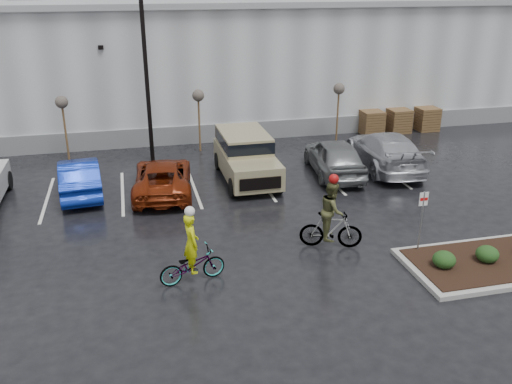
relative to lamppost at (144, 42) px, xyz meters
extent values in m
plane|color=black|center=(4.00, -12.00, -5.69)|extent=(120.00, 120.00, 0.00)
cube|color=#A7A9AC|center=(4.00, 10.00, -2.19)|extent=(60.00, 15.00, 7.00)
cube|color=slate|center=(4.00, 2.45, -5.19)|extent=(60.00, 0.12, 1.00)
cube|color=#999B9E|center=(4.00, 10.00, 1.36)|extent=(60.50, 15.50, 0.30)
cube|color=#1F3917|center=(4.00, 33.00, -2.69)|extent=(80.00, 25.00, 6.00)
cylinder|color=black|center=(0.00, 0.00, -1.19)|extent=(0.20, 0.20, 9.00)
cylinder|color=#503D20|center=(-4.00, 1.00, -4.29)|extent=(0.10, 0.10, 2.80)
sphere|color=#4C473D|center=(-4.00, 1.00, -2.79)|extent=(0.60, 0.60, 0.60)
cylinder|color=#503D20|center=(2.50, 1.00, -4.29)|extent=(0.10, 0.10, 2.80)
sphere|color=#4C473D|center=(2.50, 1.00, -2.79)|extent=(0.60, 0.60, 0.60)
cylinder|color=#503D20|center=(10.00, 1.00, -4.29)|extent=(0.10, 0.10, 2.80)
sphere|color=#4C473D|center=(10.00, 1.00, -2.79)|extent=(0.60, 0.60, 0.60)
cube|color=#503D20|center=(12.50, 2.00, -5.01)|extent=(1.20, 1.20, 1.35)
cube|color=#503D20|center=(14.20, 2.00, -5.01)|extent=(1.20, 1.20, 1.35)
cube|color=#503D20|center=(16.00, 2.00, -5.01)|extent=(1.20, 1.20, 1.35)
ellipsoid|color=#123515|center=(8.00, -13.00, -5.27)|extent=(0.70, 0.70, 0.52)
ellipsoid|color=#123515|center=(9.50, -13.00, -5.27)|extent=(0.70, 0.70, 0.52)
cylinder|color=gray|center=(7.80, -11.80, -4.59)|extent=(0.05, 0.05, 2.20)
cube|color=white|center=(7.80, -11.80, -3.74)|extent=(0.30, 0.02, 0.45)
cube|color=red|center=(7.80, -11.81, -3.74)|extent=(0.26, 0.02, 0.10)
imported|color=#0D2694|center=(-3.16, -3.70, -4.94)|extent=(1.99, 4.66, 1.49)
imported|color=maroon|center=(0.18, -4.43, -4.99)|extent=(2.80, 5.18, 1.38)
imported|color=slate|center=(7.94, -3.91, -4.85)|extent=(2.48, 5.10, 1.68)
imported|color=#B8B9C0|center=(10.59, -3.63, -4.83)|extent=(2.96, 6.09, 1.71)
imported|color=#3F3F44|center=(0.46, -11.75, -5.16)|extent=(2.09, 1.06, 1.05)
imported|color=#C0CC0B|center=(0.46, -11.75, -4.42)|extent=(0.56, 0.74, 1.83)
sphere|color=silver|center=(0.46, -11.75, -3.42)|extent=(0.30, 0.30, 0.30)
imported|color=#3F3F44|center=(5.22, -10.64, -5.06)|extent=(2.07, 1.20, 1.24)
imported|color=#444725|center=(5.22, -10.64, -4.36)|extent=(0.80, 1.07, 1.96)
sphere|color=#990C0C|center=(5.22, -10.64, -3.26)|extent=(0.32, 0.32, 0.32)
camera|label=1|loc=(-0.99, -25.79, 2.77)|focal=38.00mm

